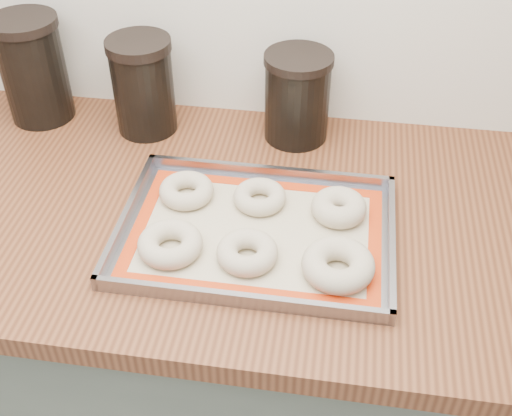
% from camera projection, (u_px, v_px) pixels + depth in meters
% --- Properties ---
extents(cabinet, '(3.00, 0.65, 0.86)m').
position_uv_depth(cabinet, '(196.00, 361.00, 1.46)').
color(cabinet, '#5E685C').
rests_on(cabinet, floor).
extents(countertop, '(3.06, 0.68, 0.04)m').
position_uv_depth(countertop, '(181.00, 210.00, 1.17)').
color(countertop, brown).
rests_on(countertop, cabinet).
extents(baking_tray, '(0.46, 0.33, 0.03)m').
position_uv_depth(baking_tray, '(256.00, 232.00, 1.08)').
color(baking_tray, gray).
rests_on(baking_tray, countertop).
extents(baking_mat, '(0.42, 0.29, 0.00)m').
position_uv_depth(baking_mat, '(256.00, 233.00, 1.08)').
color(baking_mat, '#C6B793').
rests_on(baking_mat, baking_tray).
extents(bagel_front_left, '(0.11, 0.11, 0.03)m').
position_uv_depth(bagel_front_left, '(170.00, 244.00, 1.04)').
color(bagel_front_left, beige).
rests_on(bagel_front_left, baking_mat).
extents(bagel_front_mid, '(0.12, 0.12, 0.03)m').
position_uv_depth(bagel_front_mid, '(247.00, 252.00, 1.02)').
color(bagel_front_mid, beige).
rests_on(bagel_front_mid, baking_mat).
extents(bagel_front_right, '(0.13, 0.13, 0.04)m').
position_uv_depth(bagel_front_right, '(338.00, 265.00, 1.00)').
color(bagel_front_right, beige).
rests_on(bagel_front_right, baking_mat).
extents(bagel_back_left, '(0.11, 0.11, 0.03)m').
position_uv_depth(bagel_back_left, '(186.00, 191.00, 1.15)').
color(bagel_back_left, beige).
rests_on(bagel_back_left, baking_mat).
extents(bagel_back_mid, '(0.10, 0.10, 0.03)m').
position_uv_depth(bagel_back_mid, '(260.00, 197.00, 1.13)').
color(bagel_back_mid, beige).
rests_on(bagel_back_mid, baking_mat).
extents(bagel_back_right, '(0.11, 0.11, 0.04)m').
position_uv_depth(bagel_back_right, '(339.00, 207.00, 1.10)').
color(bagel_back_right, beige).
rests_on(bagel_back_right, baking_mat).
extents(canister_left, '(0.14, 0.14, 0.22)m').
position_uv_depth(canister_left, '(33.00, 69.00, 1.31)').
color(canister_left, black).
rests_on(canister_left, countertop).
extents(canister_mid, '(0.13, 0.13, 0.20)m').
position_uv_depth(canister_mid, '(143.00, 85.00, 1.28)').
color(canister_mid, black).
rests_on(canister_mid, countertop).
extents(canister_right, '(0.13, 0.13, 0.18)m').
position_uv_depth(canister_right, '(297.00, 97.00, 1.26)').
color(canister_right, black).
rests_on(canister_right, countertop).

